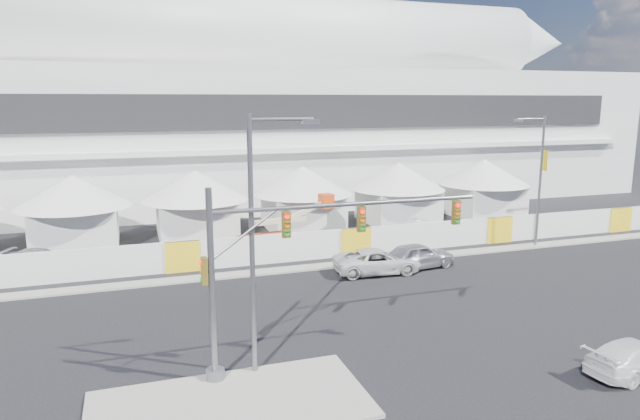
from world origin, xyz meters
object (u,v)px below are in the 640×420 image
object	(u,v)px
lot_car_c	(41,260)
streetlight_curb	(538,172)
pickup_curb	(377,261)
lot_car_a	(421,228)
sedan_silver	(418,256)
pickup_near	(637,357)
streetlight_median	(258,228)
traffic_mast	(274,268)
boom_lift	(274,236)

from	to	relation	value
lot_car_c	streetlight_curb	distance (m)	35.23
pickup_curb	lot_car_a	bearing A→B (deg)	-37.53
sedan_silver	lot_car_a	distance (m)	9.13
lot_car_c	sedan_silver	bearing A→B (deg)	-85.19
sedan_silver	pickup_near	world-z (taller)	sedan_silver
streetlight_curb	lot_car_a	bearing A→B (deg)	138.48
sedan_silver	pickup_curb	distance (m)	2.97
sedan_silver	pickup_curb	xyz separation A→B (m)	(-2.97, -0.11, -0.08)
pickup_curb	streetlight_median	distance (m)	15.80
streetlight_median	streetlight_curb	size ratio (longest dim) A/B	1.05
lot_car_c	traffic_mast	xyz separation A→B (m)	(10.99, -18.87, 3.77)
streetlight_curb	boom_lift	distance (m)	20.05
pickup_near	streetlight_curb	xyz separation A→B (m)	(9.63, 18.19, 4.98)
pickup_near	pickup_curb	bearing A→B (deg)	8.26
sedan_silver	boom_lift	bearing A→B (deg)	37.78
pickup_near	traffic_mast	bearing A→B (deg)	64.33
streetlight_median	lot_car_c	bearing A→B (deg)	119.18
streetlight_curb	traffic_mast	bearing A→B (deg)	-150.10
lot_car_a	traffic_mast	xyz separation A→B (m)	(-17.06, -19.18, 3.76)
pickup_near	lot_car_a	bearing A→B (deg)	-14.63
pickup_curb	streetlight_curb	size ratio (longest dim) A/B	0.57
streetlight_median	streetlight_curb	bearing A→B (deg)	28.96
sedan_silver	lot_car_a	size ratio (longest dim) A/B	1.21
lot_car_a	pickup_curb	bearing A→B (deg)	166.17
lot_car_a	boom_lift	bearing A→B (deg)	120.85
sedan_silver	streetlight_curb	xyz separation A→B (m)	(10.97, 2.23, 4.81)
pickup_curb	traffic_mast	bearing A→B (deg)	145.15
pickup_near	streetlight_median	size ratio (longest dim) A/B	0.46
traffic_mast	streetlight_median	bearing A→B (deg)	160.42
pickup_near	lot_car_a	world-z (taller)	pickup_near
pickup_near	boom_lift	bearing A→B (deg)	14.23
lot_car_a	streetlight_median	xyz separation A→B (m)	(-17.62, -18.98, 5.36)
lot_car_c	streetlight_curb	size ratio (longest dim) A/B	0.48
lot_car_a	streetlight_curb	xyz separation A→B (m)	(6.41, -5.68, 4.98)
sedan_silver	streetlight_median	xyz separation A→B (m)	(-13.06, -11.07, 5.19)
pickup_curb	streetlight_median	world-z (taller)	streetlight_median
traffic_mast	streetlight_median	xyz separation A→B (m)	(-0.56, 0.20, 1.60)
traffic_mast	boom_lift	xyz separation A→B (m)	(4.72, 18.86, -3.42)
sedan_silver	streetlight_curb	size ratio (longest dim) A/B	0.51
pickup_curb	traffic_mast	xyz separation A→B (m)	(-9.53, -11.16, 3.67)
sedan_silver	streetlight_median	size ratio (longest dim) A/B	0.49
sedan_silver	traffic_mast	world-z (taller)	traffic_mast
traffic_mast	streetlight_curb	bearing A→B (deg)	29.90
lot_car_c	boom_lift	distance (m)	15.71
streetlight_median	streetlight_curb	world-z (taller)	streetlight_median
pickup_curb	streetlight_median	xyz separation A→B (m)	(-10.09, -10.96, 5.27)
pickup_curb	pickup_near	bearing A→B (deg)	-159.14
lot_car_c	traffic_mast	size ratio (longest dim) A/B	0.40
sedan_silver	traffic_mast	xyz separation A→B (m)	(-12.50, -11.27, 3.59)
pickup_near	lot_car_c	xyz separation A→B (m)	(-24.83, 23.56, -0.01)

